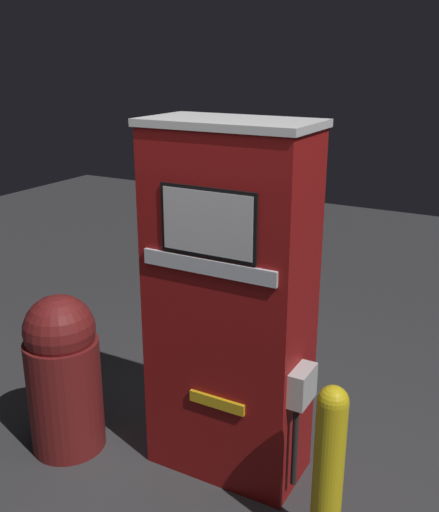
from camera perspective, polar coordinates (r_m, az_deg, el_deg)
The scene contains 4 objects.
ground_plane at distance 3.71m, azimuth -0.93°, elevation -20.87°, with size 14.00×14.00×0.00m, color #38383A.
gas_pump at distance 3.34m, azimuth 0.98°, elevation -4.83°, with size 0.98×0.50×2.06m.
safety_bollard at distance 3.07m, azimuth 10.34°, elevation -19.26°, with size 0.15×0.15×0.93m.
trash_bin at distance 3.85m, azimuth -14.65°, elevation -10.68°, with size 0.46×0.46×1.02m.
Camera 1 is at (1.44, -2.48, 2.36)m, focal length 42.00 mm.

